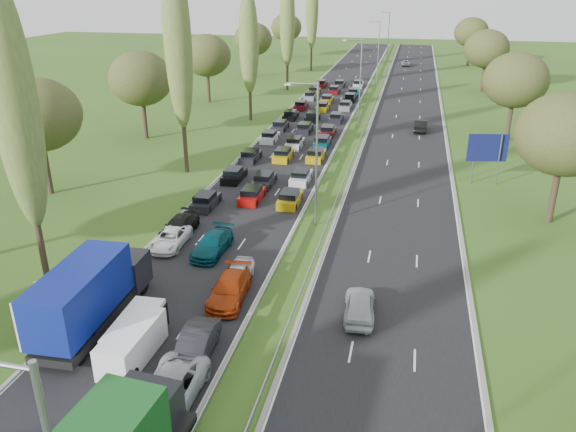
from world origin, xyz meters
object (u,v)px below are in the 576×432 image
Objects in this scene: direction_sign at (487,150)px; info_sign at (47,293)px; blue_lorry at (90,293)px; white_van_rear at (137,331)px; white_van_front at (134,341)px; near_car_3 at (179,226)px; near_car_2 at (171,238)px.

info_sign is at bearing -133.05° from direction_sign.
blue_lorry is 2.12× the size of white_van_rear.
direction_sign reaches higher than white_van_front.
near_car_3 is 31.37m from direction_sign.
direction_sign is at bearing 54.28° from white_van_rear.
white_van_rear is at bearing -22.89° from blue_lorry.
near_car_2 is at bearing -140.90° from direction_sign.
white_van_front is 40.16m from direction_sign.
blue_lorry reaches higher than near_car_2.
blue_lorry is at bearing -86.48° from near_car_3.
near_car_3 is 0.94× the size of direction_sign.
near_car_2 is 0.91× the size of direction_sign.
blue_lorry is (0.10, -13.32, 1.45)m from near_car_3.
info_sign is 0.40× the size of direction_sign.
near_car_2 is 0.99× the size of white_van_rear.
info_sign reaches higher than white_van_front.
blue_lorry is at bearing -128.73° from direction_sign.
near_car_3 is at bearing 105.66° from white_van_front.
direction_sign is (28.80, 30.82, 2.20)m from info_sign.
near_car_3 is 13.09m from info_sign.
info_sign is (-7.33, 3.01, 0.37)m from white_van_front.
white_van_rear is (3.40, -12.42, 0.31)m from near_car_2.
near_car_2 is 11.02m from info_sign.
blue_lorry is at bearing 150.38° from white_van_front.
direction_sign reaches higher than near_car_3.
direction_sign is at bearing 49.16° from blue_lorry.
white_van_front is at bearing -22.35° from info_sign.
blue_lorry reaches higher than near_car_3.
white_van_rear is (3.63, -14.66, 0.25)m from near_car_3.
white_van_front is at bearing -122.39° from direction_sign.
direction_sign reaches higher than near_car_2.
white_van_rear reaches higher than near_car_2.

